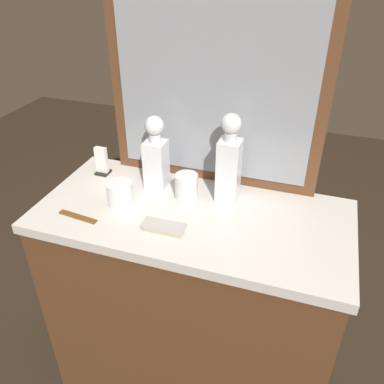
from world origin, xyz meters
TOP-DOWN VIEW (x-y plane):
  - ground_plane at (0.00, 0.00)m, footprint 6.00×6.00m
  - dresser at (0.00, 0.00)m, footprint 1.05×0.50m
  - dresser_mirror at (0.00, 0.23)m, footprint 0.76×0.03m
  - crystal_decanter_left at (0.09, 0.12)m, footprint 0.07×0.07m
  - crystal_decanter_rear at (-0.17, 0.12)m, footprint 0.07×0.07m
  - crystal_tumbler_far_left at (-0.05, 0.08)m, footprint 0.08×0.08m
  - crystal_tumbler_right at (-0.25, -0.03)m, footprint 0.09×0.09m
  - silver_brush_right at (-0.05, -0.12)m, footprint 0.14×0.05m
  - tortoiseshell_comb at (-0.35, -0.15)m, footprint 0.14×0.04m
  - napkin_holder at (-0.41, 0.14)m, footprint 0.05×0.05m

SIDE VIEW (x-z plane):
  - ground_plane at x=0.00m, z-range 0.00..0.00m
  - dresser at x=0.00m, z-range 0.00..0.91m
  - tortoiseshell_comb at x=-0.35m, z-range 0.91..0.91m
  - silver_brush_right at x=-0.05m, z-range 0.91..0.93m
  - crystal_tumbler_right at x=-0.25m, z-range 0.90..0.99m
  - crystal_tumbler_far_left at x=-0.05m, z-range 0.90..1.00m
  - napkin_holder at x=-0.41m, z-range 0.90..1.01m
  - crystal_decanter_rear at x=-0.17m, z-range 0.88..1.16m
  - crystal_decanter_left at x=0.09m, z-range 0.88..1.19m
  - dresser_mirror at x=0.00m, z-range 0.91..1.65m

